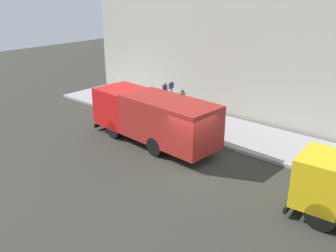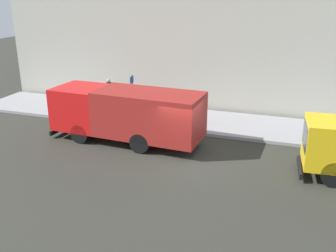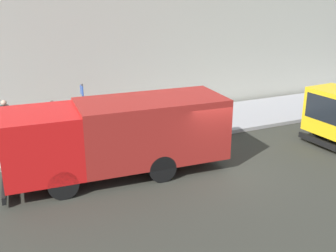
% 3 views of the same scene
% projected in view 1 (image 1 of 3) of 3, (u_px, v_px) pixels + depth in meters
% --- Properties ---
extents(ground, '(80.00, 80.00, 0.00)m').
position_uv_depth(ground, '(192.00, 168.00, 17.41)').
color(ground, '#303129').
extents(sidewalk, '(4.18, 30.00, 0.17)m').
position_uv_depth(sidewalk, '(245.00, 136.00, 20.98)').
color(sidewalk, '#99979A').
rests_on(sidewalk, ground).
extents(building_facade, '(0.50, 30.00, 10.03)m').
position_uv_depth(building_facade, '(274.00, 44.00, 21.05)').
color(building_facade, '#B4B3A4').
rests_on(building_facade, ground).
extents(large_utility_truck, '(2.91, 8.00, 2.73)m').
position_uv_depth(large_utility_truck, '(153.00, 116.00, 19.70)').
color(large_utility_truck, red).
rests_on(large_utility_truck, ground).
extents(pedestrian_walking, '(0.51, 0.51, 1.64)m').
position_uv_depth(pedestrian_walking, '(169.00, 104.00, 23.60)').
color(pedestrian_walking, '#463A4E').
rests_on(pedestrian_walking, sidewalk).
extents(pedestrian_standing, '(0.46, 0.46, 1.80)m').
position_uv_depth(pedestrian_standing, '(165.00, 94.00, 25.51)').
color(pedestrian_standing, '#512E4C').
rests_on(pedestrian_standing, sidewalk).
extents(pedestrian_third, '(0.41, 0.41, 1.68)m').
position_uv_depth(pedestrian_third, '(182.00, 101.00, 24.04)').
color(pedestrian_third, '#271E2B').
rests_on(pedestrian_third, sidewalk).
extents(traffic_cone_orange, '(0.43, 0.43, 0.61)m').
position_uv_depth(traffic_cone_orange, '(134.00, 108.00, 24.50)').
color(traffic_cone_orange, orange).
rests_on(traffic_cone_orange, sidewalk).
extents(street_sign_post, '(0.44, 0.08, 2.78)m').
position_uv_depth(street_sign_post, '(171.00, 100.00, 21.70)').
color(street_sign_post, '#4C5156').
rests_on(street_sign_post, sidewalk).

